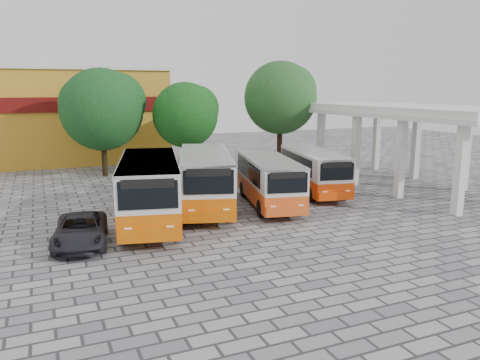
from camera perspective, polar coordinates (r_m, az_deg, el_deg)
name	(u,v)px	position (r m, az deg, el deg)	size (l,w,h in m)	color
ground	(301,219)	(23.93, 7.49, -4.73)	(90.00, 90.00, 0.00)	slate
terminal_shelter	(412,113)	(32.66, 20.19, 7.66)	(6.80, 15.80, 5.40)	silver
shophouse_block	(48,115)	(45.79, -22.34, 7.36)	(20.40, 10.40, 8.30)	#BF821E
bus_far_left	(150,186)	(23.07, -10.97, -0.76)	(4.55, 9.20, 3.16)	#D15500
bus_centre_left	(206,176)	(25.46, -4.19, 0.43)	(5.02, 9.10, 3.09)	#D65900
bus_centre_right	(269,178)	(26.15, 3.56, 0.21)	(3.87, 7.84, 2.69)	#DF4E14
bus_far_right	(314,169)	(29.70, 9.01, 1.34)	(3.70, 7.67, 2.64)	#E33A00
tree_left	(103,107)	(36.29, -16.40, 8.56)	(6.36, 6.06, 8.00)	black
tree_middle	(186,113)	(36.10, -6.59, 8.13)	(5.22, 4.97, 6.99)	#45341A
tree_right	(281,95)	(37.90, 5.01, 10.24)	(6.07, 5.78, 8.65)	black
parked_car	(81,230)	(20.85, -18.87, -5.82)	(2.09, 4.54, 1.26)	black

